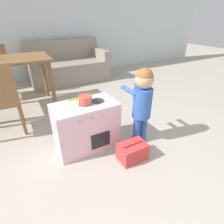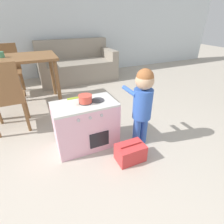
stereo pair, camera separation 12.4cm
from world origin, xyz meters
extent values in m
cube|color=silver|center=(0.00, 3.88, 1.30)|extent=(10.00, 0.06, 2.60)
cube|color=#EAB2C6|center=(0.20, 1.06, 0.24)|extent=(0.64, 0.36, 0.49)
cube|color=silver|center=(0.20, 1.06, 0.50)|extent=(0.64, 0.36, 0.02)
cylinder|color=#38383D|center=(0.22, 1.06, 0.51)|extent=(0.13, 0.13, 0.01)
cylinder|color=#38383D|center=(0.35, 1.06, 0.51)|extent=(0.13, 0.13, 0.01)
cube|color=black|center=(0.28, 0.88, 0.16)|extent=(0.20, 0.01, 0.17)
cylinder|color=#B2B2B7|center=(0.09, 0.87, 0.44)|extent=(0.03, 0.01, 0.03)
cylinder|color=#B2B2B7|center=(0.20, 0.87, 0.44)|extent=(0.03, 0.01, 0.03)
cylinder|color=#B2B2B7|center=(0.32, 0.87, 0.44)|extent=(0.03, 0.01, 0.03)
cylinder|color=#E04C3D|center=(0.22, 1.06, 0.55)|extent=(0.13, 0.13, 0.07)
cylinder|color=#E04C3D|center=(0.22, 1.06, 0.58)|extent=(0.14, 0.14, 0.01)
cylinder|color=#B7DB33|center=(0.10, 1.06, 0.58)|extent=(0.11, 0.02, 0.02)
cylinder|color=#335BB7|center=(0.70, 0.84, 0.16)|extent=(0.08, 0.08, 0.33)
cylinder|color=#335BB7|center=(0.79, 0.84, 0.16)|extent=(0.08, 0.08, 0.33)
cylinder|color=#335BB7|center=(0.75, 0.84, 0.49)|extent=(0.19, 0.19, 0.31)
sphere|color=tan|center=(0.75, 0.84, 0.73)|extent=(0.18, 0.18, 0.18)
sphere|color=#995B33|center=(0.75, 0.84, 0.76)|extent=(0.17, 0.17, 0.17)
cylinder|color=#335BB7|center=(0.66, 0.96, 0.59)|extent=(0.04, 0.25, 0.04)
cylinder|color=#335BB7|center=(0.84, 0.96, 0.59)|extent=(0.04, 0.25, 0.04)
cube|color=#D13838|center=(0.52, 0.64, 0.09)|extent=(0.28, 0.19, 0.17)
cylinder|color=#D13838|center=(0.52, 0.64, 0.18)|extent=(0.22, 0.02, 0.02)
cube|color=brown|center=(-0.38, 2.39, 0.75)|extent=(1.08, 0.71, 0.03)
cylinder|color=brown|center=(0.10, 2.09, 0.36)|extent=(0.06, 0.06, 0.73)
cylinder|color=brown|center=(0.10, 2.68, 0.36)|extent=(0.06, 0.06, 0.73)
cube|color=brown|center=(-0.54, 1.77, 0.41)|extent=(0.39, 0.39, 0.03)
cylinder|color=brown|center=(-0.37, 1.61, 0.20)|extent=(0.04, 0.04, 0.39)
cylinder|color=brown|center=(-0.37, 1.94, 0.20)|extent=(0.04, 0.04, 0.39)
cube|color=brown|center=(-0.57, 2.97, 0.41)|extent=(0.39, 0.39, 0.03)
cube|color=brown|center=(-0.57, 3.15, 0.64)|extent=(0.39, 0.02, 0.44)
cylinder|color=brown|center=(-0.74, 2.80, 0.20)|extent=(0.04, 0.04, 0.39)
cylinder|color=brown|center=(-0.41, 2.80, 0.20)|extent=(0.04, 0.04, 0.39)
cylinder|color=brown|center=(-0.74, 3.13, 0.20)|extent=(0.04, 0.04, 0.39)
cylinder|color=brown|center=(-0.41, 3.13, 0.20)|extent=(0.04, 0.04, 0.39)
cube|color=gray|center=(0.71, 3.36, 0.21)|extent=(1.61, 0.89, 0.42)
cube|color=gray|center=(0.71, 3.70, 0.62)|extent=(1.61, 0.20, 0.40)
cube|color=gray|center=(-0.02, 3.36, 0.52)|extent=(0.14, 0.89, 0.20)
cube|color=gray|center=(1.45, 3.36, 0.52)|extent=(0.14, 0.89, 0.20)
cylinder|color=#478E66|center=(-0.55, 2.41, 0.80)|extent=(0.08, 0.08, 0.08)
camera|label=1|loc=(-0.30, -0.42, 1.27)|focal=28.00mm
camera|label=2|loc=(-0.19, -0.47, 1.27)|focal=28.00mm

